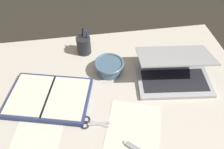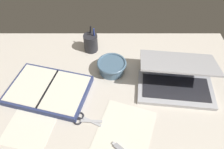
{
  "view_description": "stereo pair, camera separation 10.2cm",
  "coord_description": "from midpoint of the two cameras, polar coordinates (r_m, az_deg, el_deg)",
  "views": [
    {
      "loc": [
        -6.94,
        -58.19,
        84.65
      ],
      "look_at": [
        3.25,
        9.47,
        9.0
      ],
      "focal_mm": 35.0,
      "sensor_mm": 36.0,
      "label": 1
    },
    {
      "loc": [
        3.22,
        -58.95,
        84.65
      ],
      "look_at": [
        3.25,
        9.47,
        9.0
      ],
      "focal_mm": 35.0,
      "sensor_mm": 36.0,
      "label": 2
    }
  ],
  "objects": [
    {
      "name": "pen_cup",
      "position": [
        1.22,
        -9.78,
        7.48
      ],
      "size": [
        7.67,
        7.67,
        14.72
      ],
      "color": "#28282D",
      "rests_on": "desk_top"
    },
    {
      "name": "planner",
      "position": [
        1.06,
        -18.84,
        -5.88
      ],
      "size": [
        41.65,
        33.51,
        3.22
      ],
      "rotation": [
        0.0,
        0.0,
        -0.25
      ],
      "color": "navy",
      "rests_on": "desk_top"
    },
    {
      "name": "laptop",
      "position": [
        1.09,
        13.4,
        0.32
      ],
      "size": [
        38.12,
        30.91,
        14.56
      ],
      "rotation": [
        0.0,
        0.0,
        -0.11
      ],
      "color": "#B7B7BC",
      "rests_on": "desk_top"
    },
    {
      "name": "scissors",
      "position": [
        0.96,
        -9.25,
        -12.51
      ],
      "size": [
        12.48,
        7.21,
        0.8
      ],
      "rotation": [
        0.0,
        0.0,
        -0.26
      ],
      "color": "#B7B7BC",
      "rests_on": "desk_top"
    },
    {
      "name": "desk_top",
      "position": [
        1.02,
        -3.89,
        -7.29
      ],
      "size": [
        140.0,
        100.0,
        2.0
      ],
      "primitive_type": "cube",
      "color": "beige",
      "rests_on": "ground"
    },
    {
      "name": "paper_sheet_front",
      "position": [
        0.93,
        2.35,
        -14.37
      ],
      "size": [
        29.18,
        32.21,
        0.16
      ],
      "primitive_type": "cube",
      "rotation": [
        0.0,
        0.0,
        -0.32
      ],
      "color": "silver",
      "rests_on": "desk_top"
    },
    {
      "name": "paper_sheet_beside_planner",
      "position": [
        1.0,
        -21.55,
        -13.76
      ],
      "size": [
        24.12,
        29.12,
        0.16
      ],
      "primitive_type": "cube",
      "rotation": [
        0.0,
        0.0,
        -0.22
      ],
      "color": "silver",
      "rests_on": "desk_top"
    },
    {
      "name": "bowl",
      "position": [
        1.1,
        -3.4,
        1.94
      ],
      "size": [
        14.9,
        14.9,
        6.41
      ],
      "color": "slate",
      "rests_on": "desk_top"
    },
    {
      "name": "usb_drive",
      "position": [
        0.9,
        2.04,
        -18.63
      ],
      "size": [
        6.44,
        5.99,
        1.0
      ],
      "rotation": [
        0.0,
        0.0,
        0.84
      ],
      "color": "#99999E",
      "rests_on": "desk_top"
    }
  ]
}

